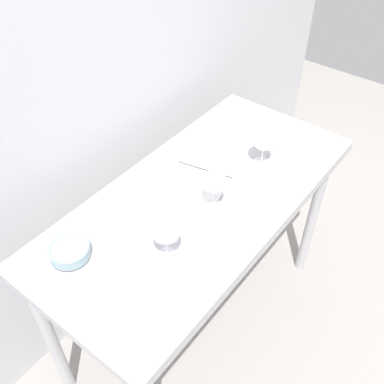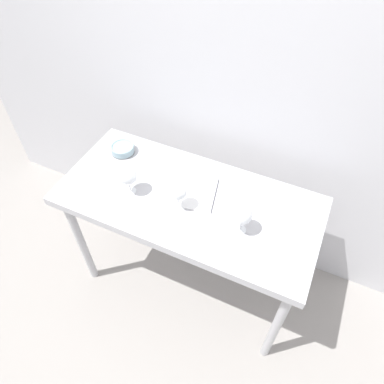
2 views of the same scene
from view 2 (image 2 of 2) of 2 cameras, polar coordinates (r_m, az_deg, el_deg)
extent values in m
plane|color=gray|center=(2.63, -0.41, -13.75)|extent=(6.00, 6.00, 0.00)
cube|color=silver|center=(1.97, 5.71, 16.79)|extent=(3.80, 0.04, 2.60)
cube|color=#B4B4B9|center=(1.90, -0.56, -1.26)|extent=(1.40, 0.64, 0.04)
cube|color=#B4B4B9|center=(1.73, -5.22, -8.84)|extent=(1.40, 0.01, 0.05)
cylinder|color=#B4B4B9|center=(2.39, -17.43, -7.59)|extent=(0.05, 0.05, 0.86)
cylinder|color=#B4B4B9|center=(2.08, 13.40, -20.20)|extent=(0.05, 0.05, 0.86)
cylinder|color=#B4B4B9|center=(2.62, -10.79, 0.83)|extent=(0.05, 0.05, 0.86)
cylinder|color=#B4B4B9|center=(2.34, 16.89, -8.98)|extent=(0.05, 0.05, 0.86)
cylinder|color=white|center=(1.84, -2.07, -2.38)|extent=(0.06, 0.06, 0.00)
cylinder|color=white|center=(1.81, -2.11, -1.53)|extent=(0.01, 0.01, 0.08)
sphere|color=white|center=(1.75, -2.18, 0.12)|extent=(0.09, 0.09, 0.09)
cylinder|color=maroon|center=(1.76, -2.17, -0.21)|extent=(0.06, 0.06, 0.02)
cylinder|color=white|center=(1.77, 7.64, -6.07)|extent=(0.07, 0.07, 0.00)
cylinder|color=white|center=(1.73, 7.78, -5.29)|extent=(0.01, 0.01, 0.08)
sphere|color=white|center=(1.67, 8.06, -3.64)|extent=(0.10, 0.10, 0.10)
cylinder|color=maroon|center=(1.68, 8.00, -4.00)|extent=(0.07, 0.07, 0.02)
cylinder|color=white|center=(1.94, -9.81, 0.13)|extent=(0.06, 0.06, 0.00)
cylinder|color=white|center=(1.91, -9.97, 0.95)|extent=(0.01, 0.01, 0.08)
sphere|color=white|center=(1.85, -10.30, 2.66)|extent=(0.10, 0.10, 0.10)
cylinder|color=maroon|center=(1.86, -10.23, 2.28)|extent=(0.07, 0.07, 0.02)
cube|color=white|center=(1.90, 1.12, -0.18)|extent=(0.22, 0.27, 0.01)
cube|color=white|center=(1.88, 6.42, -1.06)|extent=(0.22, 0.27, 0.01)
cube|color=#3F3F47|center=(1.89, 3.76, -0.62)|extent=(0.06, 0.23, 0.01)
cube|color=white|center=(2.03, -4.63, 3.72)|extent=(0.19, 0.25, 0.00)
cube|color=white|center=(1.87, 12.43, -2.77)|extent=(0.26, 0.27, 0.00)
cylinder|color=#4C4C4C|center=(2.17, -11.00, 6.38)|extent=(0.13, 0.13, 0.01)
cylinder|color=#8CA8B2|center=(2.16, -11.08, 6.81)|extent=(0.13, 0.13, 0.04)
torus|color=#8CA8B2|center=(2.14, -11.16, 7.19)|extent=(0.14, 0.14, 0.01)
camera|label=1|loc=(1.60, -56.40, 20.75)|focal=41.59mm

